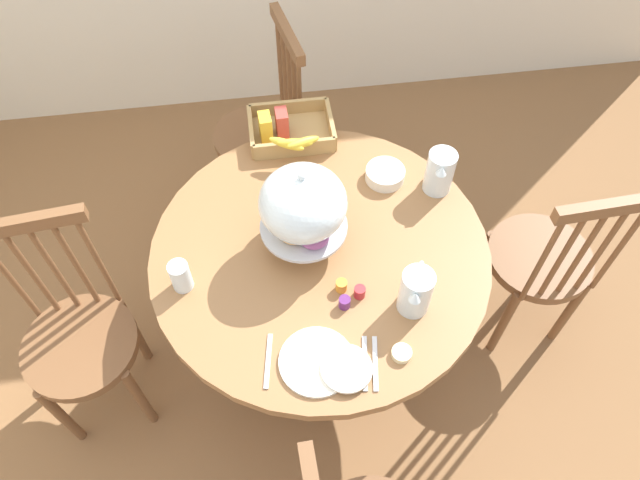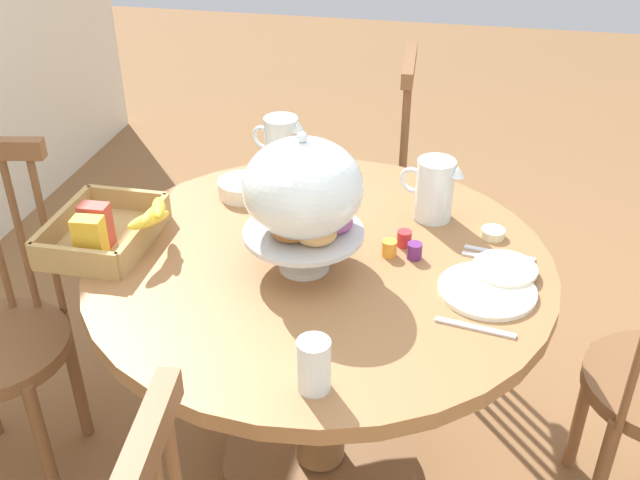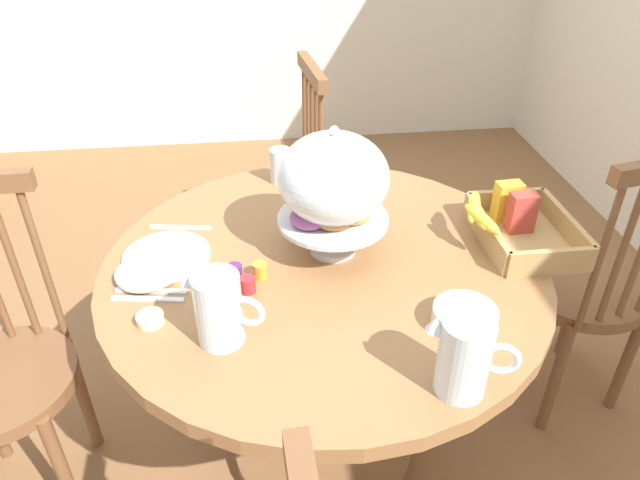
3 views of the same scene
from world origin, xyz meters
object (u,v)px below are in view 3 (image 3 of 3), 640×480
cereal_bowl (465,317)px  windsor_chair_facing_door (1,375)px  cereal_basket (517,224)px  orange_juice_pitcher (220,311)px  china_plate_small (148,272)px  drinking_glass (281,166)px  windsor_chair_by_cabinet (280,197)px  pastry_stand_with_dome (334,183)px  china_plate_large (168,256)px  milk_pitcher (465,359)px  butter_dish (151,319)px  dining_table (324,330)px  windsor_chair_near_window (587,291)px

cereal_bowl → windsor_chair_facing_door: bearing=-103.0°
cereal_basket → cereal_bowl: 0.41m
orange_juice_pitcher → china_plate_small: bearing=-142.1°
cereal_bowl → drinking_glass: drinking_glass is taller
windsor_chair_by_cabinet → pastry_stand_with_dome: size_ratio=2.83×
windsor_chair_facing_door → china_plate_small: 0.52m
windsor_chair_facing_door → drinking_glass: bearing=120.2°
cereal_basket → china_plate_small: size_ratio=2.11×
china_plate_large → drinking_glass: 0.50m
china_plate_small → milk_pitcher: bearing=56.1°
windsor_chair_facing_door → orange_juice_pitcher: (0.24, 0.61, 0.36)m
butter_dish → pastry_stand_with_dome: bearing=117.9°
china_plate_small → cereal_bowl: size_ratio=1.07×
dining_table → windsor_chair_facing_door: size_ratio=1.15×
cereal_bowl → butter_dish: bearing=-97.6°
cereal_basket → butter_dish: (0.23, -0.93, -0.03)m
windsor_chair_by_cabinet → china_plate_small: 1.00m
milk_pitcher → cereal_bowl: bearing=159.0°
orange_juice_pitcher → drinking_glass: bearing=166.3°
orange_juice_pitcher → cereal_bowl: orange_juice_pitcher is taller
windsor_chair_near_window → china_plate_large: bearing=-86.7°
windsor_chair_facing_door → cereal_basket: 1.42m
windsor_chair_facing_door → cereal_basket: windsor_chair_facing_door is taller
china_plate_large → windsor_chair_near_window: bearing=93.3°
dining_table → windsor_chair_facing_door: bearing=-89.3°
orange_juice_pitcher → milk_pitcher: size_ratio=0.99×
windsor_chair_near_window → cereal_basket: bearing=-74.7°
dining_table → china_plate_small: 0.50m
china_plate_large → cereal_bowl: (0.34, 0.67, 0.02)m
cereal_basket → china_plate_small: 0.96m
milk_pitcher → cereal_basket: bearing=147.6°
cereal_basket → china_plate_small: (0.06, -0.95, -0.03)m
cereal_basket → drinking_glass: bearing=-123.5°
windsor_chair_by_cabinet → china_plate_large: size_ratio=4.43×
cereal_basket → windsor_chair_by_cabinet: bearing=-144.1°
dining_table → drinking_glass: 0.53m
pastry_stand_with_dome → cereal_basket: size_ratio=1.09×
windsor_chair_facing_door → cereal_basket: size_ratio=3.09×
drinking_glass → butter_dish: size_ratio=1.83×
windsor_chair_facing_door → drinking_glass: (-0.46, 0.78, 0.34)m
drinking_glass → milk_pitcher: bearing=17.8°
windsor_chair_near_window → pastry_stand_with_dome: pastry_stand_with_dome is taller
windsor_chair_facing_door → pastry_stand_with_dome: bearing=93.8°
windsor_chair_by_cabinet → orange_juice_pitcher: windsor_chair_by_cabinet is taller
windsor_chair_by_cabinet → drinking_glass: windsor_chair_by_cabinet is taller
dining_table → windsor_chair_near_window: (-0.14, 0.85, -0.06)m
windsor_chair_by_cabinet → milk_pitcher: (1.30, 0.27, 0.36)m
windsor_chair_near_window → butter_dish: 1.33m
cereal_basket → drinking_glass: (-0.40, -0.60, 0.01)m
dining_table → china_plate_large: bearing=-99.5°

